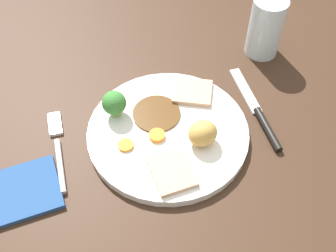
% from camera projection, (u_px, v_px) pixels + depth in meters
% --- Properties ---
extents(dining_table, '(1.20, 0.84, 0.04)m').
position_uv_depth(dining_table, '(186.00, 128.00, 0.69)').
color(dining_table, '#382316').
rests_on(dining_table, ground).
extents(dinner_plate, '(0.25, 0.25, 0.01)m').
position_uv_depth(dinner_plate, '(168.00, 133.00, 0.65)').
color(dinner_plate, white).
rests_on(dinner_plate, dining_table).
extents(gravy_pool, '(0.08, 0.08, 0.00)m').
position_uv_depth(gravy_pool, '(156.00, 114.00, 0.66)').
color(gravy_pool, '#563819').
rests_on(gravy_pool, dinner_plate).
extents(meat_slice_main, '(0.08, 0.08, 0.01)m').
position_uv_depth(meat_slice_main, '(192.00, 92.00, 0.69)').
color(meat_slice_main, tan).
rests_on(meat_slice_main, dinner_plate).
extents(meat_slice_under, '(0.06, 0.07, 0.01)m').
position_uv_depth(meat_slice_under, '(172.00, 172.00, 0.59)').
color(meat_slice_under, tan).
rests_on(meat_slice_under, dinner_plate).
extents(roast_potato_left, '(0.05, 0.05, 0.04)m').
position_uv_depth(roast_potato_left, '(203.00, 133.00, 0.61)').
color(roast_potato_left, tan).
rests_on(roast_potato_left, dinner_plate).
extents(carrot_coin_front, '(0.02, 0.02, 0.00)m').
position_uv_depth(carrot_coin_front, '(126.00, 145.00, 0.62)').
color(carrot_coin_front, orange).
rests_on(carrot_coin_front, dinner_plate).
extents(carrot_coin_back, '(0.02, 0.02, 0.01)m').
position_uv_depth(carrot_coin_back, '(157.00, 135.00, 0.63)').
color(carrot_coin_back, orange).
rests_on(carrot_coin_back, dinner_plate).
extents(broccoli_floret, '(0.04, 0.04, 0.05)m').
position_uv_depth(broccoli_floret, '(114.00, 103.00, 0.64)').
color(broccoli_floret, '#8CB766').
rests_on(broccoli_floret, dinner_plate).
extents(fork, '(0.02, 0.15, 0.01)m').
position_uv_depth(fork, '(58.00, 148.00, 0.63)').
color(fork, silver).
rests_on(fork, dining_table).
extents(knife, '(0.02, 0.19, 0.01)m').
position_uv_depth(knife, '(259.00, 114.00, 0.67)').
color(knife, black).
rests_on(knife, dining_table).
extents(water_glass, '(0.06, 0.06, 0.11)m').
position_uv_depth(water_glass, '(266.00, 27.00, 0.73)').
color(water_glass, silver).
rests_on(water_glass, dining_table).
extents(folded_napkin, '(0.12, 0.10, 0.01)m').
position_uv_depth(folded_napkin, '(20.00, 192.00, 0.59)').
color(folded_napkin, navy).
rests_on(folded_napkin, dining_table).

